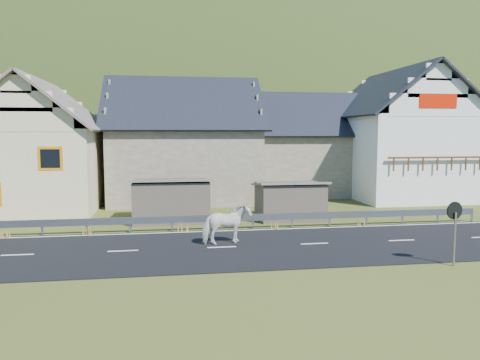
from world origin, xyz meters
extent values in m
plane|color=#3B4719|center=(0.00, 0.00, 0.00)|extent=(160.00, 160.00, 0.00)
cube|color=black|center=(0.00, 0.00, 0.02)|extent=(60.00, 7.00, 0.04)
cube|color=silver|center=(0.00, 0.00, 0.04)|extent=(60.00, 6.60, 0.01)
cube|color=#93969B|center=(0.00, 3.68, 0.58)|extent=(28.00, 0.08, 0.34)
cube|color=#93969B|center=(-8.00, 3.70, 0.35)|extent=(0.10, 0.06, 0.70)
cube|color=#93969B|center=(-6.00, 3.70, 0.35)|extent=(0.10, 0.06, 0.70)
cube|color=#93969B|center=(-4.00, 3.70, 0.35)|extent=(0.10, 0.06, 0.70)
cube|color=#93969B|center=(-2.00, 3.70, 0.35)|extent=(0.10, 0.06, 0.70)
cube|color=#93969B|center=(0.00, 3.70, 0.35)|extent=(0.10, 0.06, 0.70)
cube|color=#93969B|center=(2.00, 3.70, 0.35)|extent=(0.10, 0.06, 0.70)
cube|color=#93969B|center=(4.00, 3.70, 0.35)|extent=(0.10, 0.06, 0.70)
cube|color=#93969B|center=(6.00, 3.70, 0.35)|extent=(0.10, 0.06, 0.70)
cube|color=#93969B|center=(8.00, 3.70, 0.35)|extent=(0.10, 0.06, 0.70)
cube|color=#93969B|center=(10.00, 3.70, 0.35)|extent=(0.10, 0.06, 0.70)
cube|color=#93969B|center=(12.00, 3.70, 0.35)|extent=(0.10, 0.06, 0.70)
cube|color=#93969B|center=(14.00, 3.70, 0.35)|extent=(0.10, 0.06, 0.70)
cube|color=brown|center=(-2.00, 6.50, 1.10)|extent=(4.30, 3.30, 2.40)
cube|color=brown|center=(4.50, 6.00, 1.00)|extent=(3.80, 2.90, 2.20)
cube|color=beige|center=(-10.00, 12.00, 2.50)|extent=(7.00, 9.00, 5.00)
cube|color=orange|center=(-8.40, 7.50, 3.40)|extent=(1.30, 0.12, 1.30)
cube|color=gray|center=(-12.00, 13.50, 6.56)|extent=(0.70, 0.70, 2.40)
cube|color=gray|center=(-1.00, 15.00, 2.50)|extent=(10.00, 9.00, 5.00)
cube|color=gray|center=(9.00, 17.00, 2.30)|extent=(9.00, 8.00, 4.60)
cube|color=silver|center=(15.00, 14.00, 3.00)|extent=(8.00, 10.00, 6.00)
cube|color=red|center=(15.00, 8.97, 6.80)|extent=(2.60, 0.06, 0.90)
cube|color=brown|center=(15.00, 8.75, 3.20)|extent=(6.80, 0.12, 0.12)
ellipsoid|color=#263611|center=(5.00, 180.00, -20.00)|extent=(440.00, 280.00, 260.00)
imported|color=silver|center=(0.27, 0.57, 0.90)|extent=(1.39, 2.20, 1.72)
cylinder|color=#93969B|center=(7.94, -3.89, 0.98)|extent=(0.08, 0.08, 1.96)
cylinder|color=black|center=(7.94, -3.81, 2.01)|extent=(0.65, 0.14, 0.65)
cylinder|color=white|center=(7.94, -3.77, 2.01)|extent=(0.55, 0.11, 0.55)
camera|label=1|loc=(-2.19, -18.92, 4.77)|focal=35.00mm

